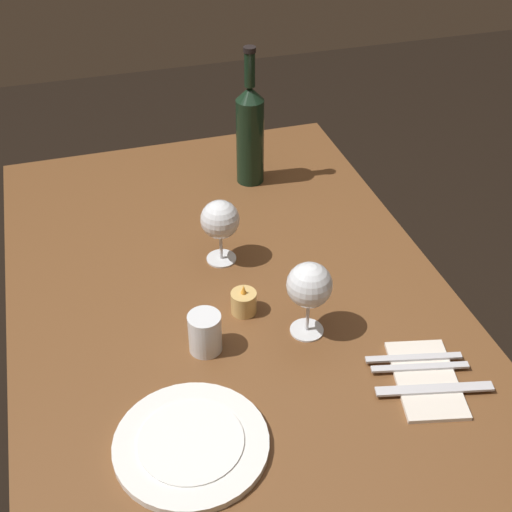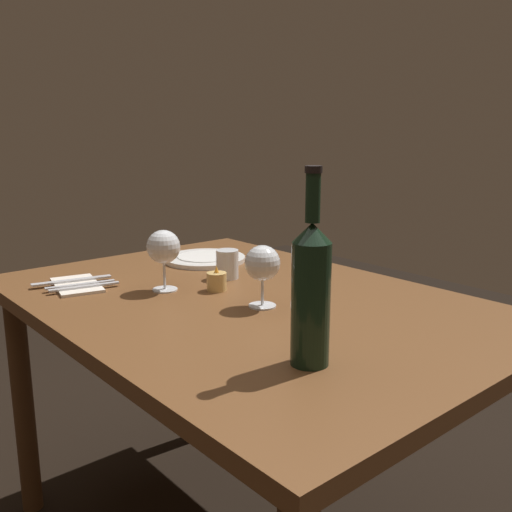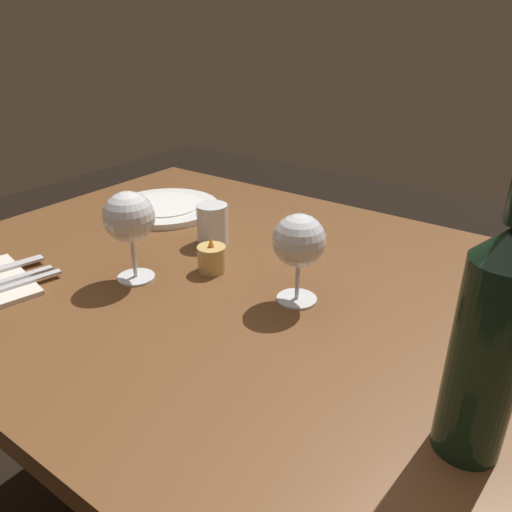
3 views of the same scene
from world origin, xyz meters
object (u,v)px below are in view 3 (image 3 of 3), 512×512
(votive_candle, at_px, (212,259))
(wine_bottle, at_px, (490,340))
(water_tumbler, at_px, (213,226))
(fork_outer, at_px, (7,287))
(wine_glass_right, at_px, (299,242))
(wine_glass_left, at_px, (129,219))
(dinner_plate, at_px, (165,207))

(votive_candle, bearing_deg, wine_bottle, 162.30)
(water_tumbler, height_order, fork_outer, water_tumbler)
(fork_outer, bearing_deg, wine_bottle, -171.46)
(wine_bottle, bearing_deg, water_tumbler, -24.02)
(wine_bottle, xyz_separation_m, votive_candle, (0.49, -0.16, -0.12))
(wine_glass_right, xyz_separation_m, fork_outer, (0.41, 0.26, -0.09))
(wine_glass_left, distance_m, wine_glass_right, 0.29)
(water_tumbler, height_order, dinner_plate, water_tumbler)
(wine_glass_right, relative_size, fork_outer, 0.83)
(wine_glass_right, relative_size, votive_candle, 2.22)
(fork_outer, bearing_deg, wine_glass_left, -129.89)
(wine_glass_left, distance_m, fork_outer, 0.23)
(water_tumbler, xyz_separation_m, votive_candle, (-0.08, 0.10, -0.01))
(water_tumbler, bearing_deg, wine_bottle, 155.98)
(wine_bottle, distance_m, fork_outer, 0.73)
(wine_glass_right, height_order, dinner_plate, wine_glass_right)
(wine_glass_left, relative_size, votive_candle, 2.39)
(wine_bottle, height_order, fork_outer, wine_bottle)
(wine_glass_left, xyz_separation_m, fork_outer, (0.13, 0.16, -0.10))
(votive_candle, distance_m, dinner_plate, 0.34)
(wine_glass_left, height_order, votive_candle, wine_glass_left)
(wine_bottle, height_order, dinner_plate, wine_bottle)
(dinner_plate, bearing_deg, wine_bottle, 157.23)
(wine_bottle, bearing_deg, wine_glass_right, -26.91)
(wine_glass_left, xyz_separation_m, wine_bottle, (-0.58, 0.05, 0.02))
(wine_glass_right, height_order, wine_bottle, wine_bottle)
(wine_bottle, distance_m, dinner_plate, 0.86)
(wine_glass_right, xyz_separation_m, wine_bottle, (-0.31, 0.16, 0.03))
(wine_bottle, distance_m, votive_candle, 0.53)
(dinner_plate, bearing_deg, wine_glass_right, 160.06)
(water_tumbler, relative_size, fork_outer, 0.46)
(water_tumbler, distance_m, votive_candle, 0.13)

